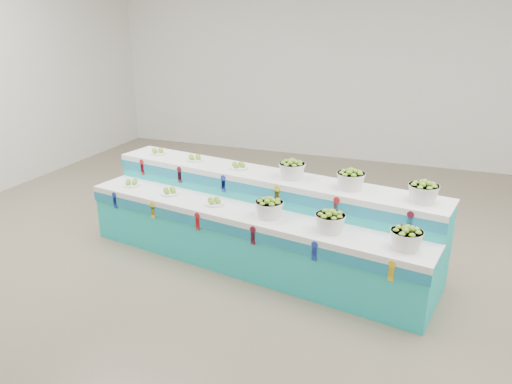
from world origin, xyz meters
TOP-DOWN VIEW (x-y plane):
  - ground at (0.00, 0.00)m, footprint 10.00×10.00m
  - back_wall at (0.00, 5.00)m, footprint 10.00×0.00m
  - display_stand at (-0.10, 0.18)m, footprint 4.43×1.83m
  - plate_lower_left at (-1.85, 0.21)m, footprint 0.27×0.27m
  - plate_lower_mid at (-1.22, 0.10)m, footprint 0.27×0.27m
  - plate_lower_right at (-0.56, -0.01)m, footprint 0.27×0.27m
  - basket_lower_left at (0.17, -0.14)m, footprint 0.36×0.36m
  - basket_lower_mid at (0.88, -0.27)m, footprint 0.36×0.36m
  - basket_lower_right at (1.65, -0.40)m, footprint 0.36×0.36m
  - plate_upper_left at (-1.76, 0.74)m, footprint 0.27×0.27m
  - plate_upper_mid at (-1.13, 0.63)m, footprint 0.27×0.27m
  - plate_upper_right at (-0.46, 0.51)m, footprint 0.27×0.27m
  - basket_upper_left at (0.27, 0.38)m, footprint 0.36×0.36m
  - basket_upper_mid at (0.97, 0.26)m, footprint 0.36×0.36m
  - basket_upper_right at (1.74, 0.13)m, footprint 0.36×0.36m

SIDE VIEW (x-z plane):
  - ground at x=0.00m, z-range 0.00..0.00m
  - display_stand at x=-0.10m, z-range 0.00..1.02m
  - plate_lower_left at x=-1.85m, z-range 0.72..0.81m
  - plate_lower_mid at x=-1.22m, z-range 0.72..0.81m
  - plate_lower_right at x=-0.56m, z-range 0.72..0.81m
  - basket_lower_left at x=0.17m, z-range 0.72..0.94m
  - basket_lower_mid at x=0.88m, z-range 0.72..0.94m
  - basket_lower_right at x=1.65m, z-range 0.72..0.94m
  - plate_upper_left at x=-1.76m, z-range 1.02..1.11m
  - plate_upper_mid at x=-1.13m, z-range 1.02..1.11m
  - plate_upper_right at x=-0.46m, z-range 1.02..1.11m
  - basket_upper_left at x=0.27m, z-range 1.02..1.24m
  - basket_upper_mid at x=0.97m, z-range 1.02..1.24m
  - basket_upper_right at x=1.74m, z-range 1.02..1.24m
  - back_wall at x=0.00m, z-range -3.00..7.00m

